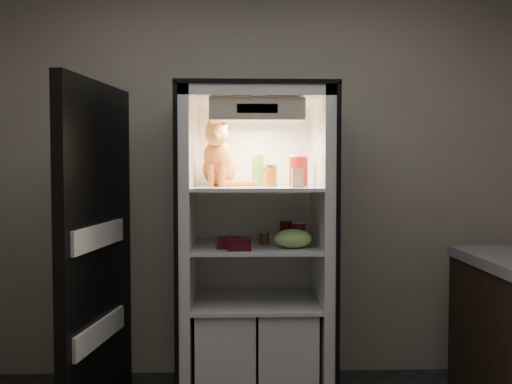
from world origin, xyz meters
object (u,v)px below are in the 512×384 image
salsa_jar (271,176)px  grape_bag (293,239)px  cream_carton (297,178)px  berry_box_left (228,243)px  pepper_jar (298,170)px  soda_can_c (299,234)px  condiment_jar (264,238)px  mayo_tub (265,176)px  soda_can_a (286,231)px  soda_can_b (297,234)px  tabby_cat (219,161)px  refrigerator (255,268)px  berry_box_right (239,244)px  parmesan_shaker (258,170)px

salsa_jar → grape_bag: size_ratio=0.59×
cream_carton → berry_box_left: size_ratio=0.89×
pepper_jar → cream_carton: (-0.03, -0.19, -0.04)m
soda_can_c → condiment_jar: 0.21m
mayo_tub → soda_can_a: mayo_tub is taller
soda_can_c → condiment_jar: bearing=162.7°
berry_box_left → soda_can_b: bearing=17.7°
tabby_cat → pepper_jar: tabby_cat is taller
soda_can_a → grape_bag: 0.23m
cream_carton → condiment_jar: (-0.18, 0.16, -0.36)m
mayo_tub → soda_can_b: mayo_tub is taller
pepper_jar → condiment_jar: (-0.21, -0.03, -0.41)m
refrigerator → berry_box_right: (-0.10, -0.25, 0.18)m
parmesan_shaker → grape_bag: parmesan_shaker is taller
berry_box_right → pepper_jar: bearing=34.8°
pepper_jar → soda_can_c: bearing=-92.9°
refrigerator → soda_can_c: bearing=-19.6°
soda_can_b → grape_bag: 0.15m
tabby_cat → berry_box_left: bearing=-69.5°
soda_can_a → condiment_jar: 0.15m
tabby_cat → berry_box_right: bearing=-60.6°
mayo_tub → pepper_jar: size_ratio=0.59×
parmesan_shaker → pepper_jar: pepper_jar is taller
berry_box_left → berry_box_right: size_ratio=0.93×
soda_can_c → grape_bag: bearing=-115.7°
salsa_jar → soda_can_c: (0.17, -0.04, -0.35)m
soda_can_a → berry_box_right: bearing=-134.7°
refrigerator → soda_can_a: refrigerator is taller
cream_carton → berry_box_right: size_ratio=0.83×
tabby_cat → mayo_tub: tabby_cat is taller
soda_can_b → condiment_jar: bearing=176.0°
mayo_tub → cream_carton: bearing=-60.9°
tabby_cat → soda_can_c: (0.48, -0.10, -0.43)m
soda_can_a → soda_can_c: size_ratio=1.02×
berry_box_right → soda_can_b: bearing=30.3°
soda_can_b → grape_bag: size_ratio=0.60×
parmesan_shaker → soda_can_c: size_ratio=1.37×
parmesan_shaker → soda_can_a: (0.17, 0.01, -0.37)m
pepper_jar → refrigerator: bearing=-179.4°
cream_carton → berry_box_right: (-0.33, -0.06, -0.37)m
refrigerator → grape_bag: refrigerator is taller
soda_can_c → soda_can_b: bearing=95.4°
salsa_jar → berry_box_right: size_ratio=0.97×
refrigerator → berry_box_right: refrigerator is taller
soda_can_b → soda_can_c: 0.05m
soda_can_b → berry_box_right: 0.41m
soda_can_b → condiment_jar: size_ratio=1.62×
refrigerator → berry_box_left: (-0.16, -0.18, 0.18)m
mayo_tub → grape_bag: mayo_tub is taller
grape_bag → berry_box_right: size_ratio=1.66×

